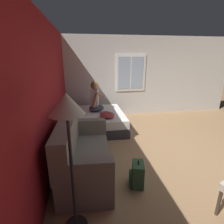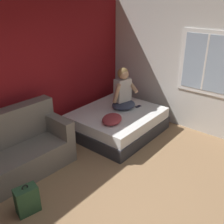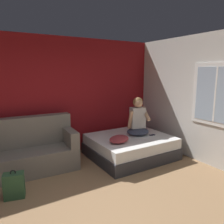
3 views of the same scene
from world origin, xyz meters
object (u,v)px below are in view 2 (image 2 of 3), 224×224
Objects in this scene: person_seated at (123,92)px; throw_pillow at (112,119)px; backpack at (27,200)px; cell_phone at (138,106)px; couch at (16,151)px; bed at (117,122)px.

person_seated is 0.77m from throw_pillow.
cell_phone reaches higher than backpack.
backpack is 3.18× the size of cell_phone.
throw_pillow is 0.94m from cell_phone.
throw_pillow is 3.33× the size of cell_phone.
couch is 12.11× the size of cell_phone.
cell_phone is (0.48, -0.19, 0.25)m from bed.
person_seated reaches higher than throw_pillow.
bed is at bearing 72.32° from cell_phone.
couch is at bearing 167.87° from bed.
backpack is (-0.44, -0.88, -0.20)m from couch.
cell_phone is (0.26, -0.22, -0.35)m from person_seated.
bed is at bearing -12.13° from couch.
throw_pillow reaches higher than backpack.
backpack is at bearing -170.21° from bed.
person_seated reaches higher than backpack.
throw_pillow is (1.63, -0.68, 0.16)m from couch.
bed is 2.13m from couch.
cell_phone is at bearing -21.86° from bed.
backpack is at bearing -174.33° from throw_pillow.
couch is at bearing 63.72° from backpack.
bed is 2.55m from backpack.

